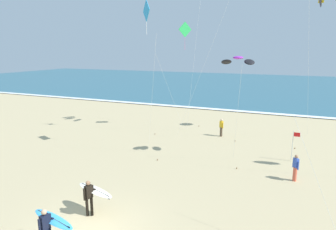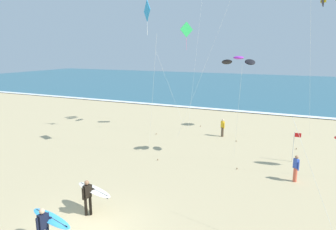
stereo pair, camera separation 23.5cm
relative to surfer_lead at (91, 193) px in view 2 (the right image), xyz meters
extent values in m
plane|color=tan|center=(0.68, -1.04, -1.05)|extent=(160.00, 160.00, 0.00)
cube|color=#2D6075|center=(0.68, 56.25, -1.01)|extent=(160.00, 60.00, 0.08)
cube|color=white|center=(0.68, 26.55, -0.96)|extent=(160.00, 1.11, 0.01)
cylinder|color=black|center=(-0.13, -0.23, -0.61)|extent=(0.13, 0.13, 0.88)
cylinder|color=black|center=(0.03, -0.11, -0.61)|extent=(0.13, 0.13, 0.88)
cube|color=black|center=(-0.05, -0.17, 0.13)|extent=(0.28, 0.38, 0.60)
cube|color=yellow|center=(-0.15, -0.15, 0.17)|extent=(0.07, 0.20, 0.32)
sphere|color=brown|center=(-0.05, -0.17, 0.55)|extent=(0.21, 0.21, 0.21)
cylinder|color=black|center=(-0.11, -0.40, 0.09)|extent=(0.09, 0.09, 0.56)
cylinder|color=black|center=(0.01, 0.05, 0.24)|extent=(0.09, 0.09, 0.26)
cylinder|color=black|center=(-0.02, 0.15, 0.11)|extent=(0.26, 0.14, 0.14)
ellipsoid|color=white|center=(0.05, 0.17, 0.07)|extent=(2.32, 1.15, 0.13)
cube|color=#333333|center=(0.05, 0.17, 0.11)|extent=(1.91, 0.55, 0.05)
cube|color=#262628|center=(0.96, -0.08, 0.00)|extent=(0.12, 0.04, 0.14)
cube|color=black|center=(0.02, -2.82, 0.13)|extent=(0.25, 0.37, 0.60)
cube|color=white|center=(-0.08, -2.81, 0.17)|extent=(0.04, 0.20, 0.32)
sphere|color=tan|center=(0.02, -2.82, 0.55)|extent=(0.21, 0.21, 0.21)
cylinder|color=black|center=(-0.01, -3.05, 0.09)|extent=(0.09, 0.09, 0.56)
cylinder|color=black|center=(0.06, -2.60, 0.24)|extent=(0.09, 0.09, 0.26)
cylinder|color=black|center=(0.02, -2.50, 0.11)|extent=(0.26, 0.12, 0.14)
ellipsoid|color=#3399D8|center=(0.08, -2.47, 0.07)|extent=(2.16, 0.87, 0.23)
cube|color=#333333|center=(0.08, -2.47, 0.11)|extent=(1.83, 0.32, 0.15)
cube|color=#262628|center=(0.96, -2.61, 0.00)|extent=(0.12, 0.03, 0.14)
ellipsoid|color=black|center=(5.22, 9.97, 5.63)|extent=(0.93, 1.10, 0.47)
ellipsoid|color=purple|center=(4.52, 9.74, 5.91)|extent=(0.92, 1.08, 0.20)
ellipsoid|color=black|center=(3.83, 9.50, 5.63)|extent=(0.93, 1.10, 0.47)
cylinder|color=silver|center=(4.81, 8.90, 2.29)|extent=(0.58, 1.69, 6.48)
cylinder|color=brown|center=(5.09, 8.06, -1.00)|extent=(0.06, 0.06, 0.10)
cube|color=yellow|center=(9.39, 18.36, 10.25)|extent=(0.42, 0.11, 0.24)
cylinder|color=silver|center=(8.91, 16.11, 4.59)|extent=(0.98, 4.52, 11.08)
cylinder|color=brown|center=(8.43, 13.85, -1.00)|extent=(0.06, 0.06, 0.10)
cylinder|color=silver|center=(-0.78, 16.70, 5.65)|extent=(0.69, 1.68, 13.20)
cylinder|color=brown|center=(-0.45, 17.53, -1.00)|extent=(0.06, 0.06, 0.10)
cube|color=green|center=(-1.35, 15.67, 8.16)|extent=(0.83, 1.09, 1.34)
cylinder|color=pink|center=(-1.35, 15.67, 6.95)|extent=(0.02, 0.02, 1.10)
cylinder|color=silver|center=(-2.28, 14.44, 2.72)|extent=(1.88, 2.48, 7.35)
cylinder|color=brown|center=(-3.21, 13.21, -1.00)|extent=(0.06, 0.06, 0.10)
cylinder|color=silver|center=(9.31, 0.95, 1.49)|extent=(2.24, 1.86, 4.88)
cylinder|color=silver|center=(1.40, 13.48, 5.87)|extent=(4.87, 0.99, 13.64)
cylinder|color=brown|center=(3.83, 13.97, -1.00)|extent=(0.06, 0.06, 0.10)
cube|color=#2D99DB|center=(-1.65, 8.86, 9.01)|extent=(1.04, 1.05, 1.45)
cylinder|color=white|center=(-1.65, 8.86, 7.84)|extent=(0.02, 0.02, 0.88)
cylinder|color=silver|center=(-0.93, 8.14, 3.23)|extent=(1.44, 1.45, 8.35)
cylinder|color=brown|center=(-0.22, 7.42, -1.00)|extent=(0.06, 0.06, 0.10)
cylinder|color=#D8593F|center=(8.50, 7.61, -0.63)|extent=(0.22, 0.22, 0.84)
cube|color=#3351B7|center=(8.50, 7.61, 0.06)|extent=(0.34, 0.36, 0.54)
sphere|color=#A87A59|center=(8.50, 7.61, 0.44)|extent=(0.20, 0.20, 0.20)
cylinder|color=#3351B7|center=(8.63, 7.44, -0.04)|extent=(0.08, 0.08, 0.50)
cylinder|color=#3351B7|center=(8.37, 7.77, -0.04)|extent=(0.08, 0.08, 0.50)
cylinder|color=#4C3D2D|center=(2.39, 14.99, -0.63)|extent=(0.22, 0.22, 0.84)
cube|color=gold|center=(2.39, 14.99, 0.06)|extent=(0.36, 0.34, 0.54)
sphere|color=beige|center=(2.39, 14.99, 0.44)|extent=(0.20, 0.20, 0.20)
cylinder|color=gold|center=(2.56, 14.86, -0.04)|extent=(0.08, 0.08, 0.50)
cylinder|color=gold|center=(2.22, 15.11, -0.04)|extent=(0.08, 0.08, 0.50)
cylinder|color=silver|center=(8.24, 10.97, 0.00)|extent=(0.05, 0.05, 2.10)
cube|color=red|center=(8.46, 10.97, 0.85)|extent=(0.40, 0.02, 0.28)
camera|label=1|loc=(8.22, -10.23, 6.40)|focal=32.14mm
camera|label=2|loc=(8.43, -10.14, 6.40)|focal=32.14mm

